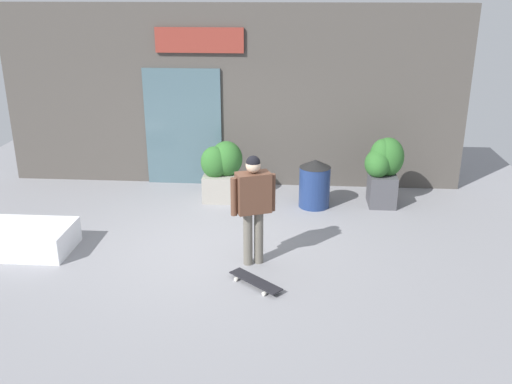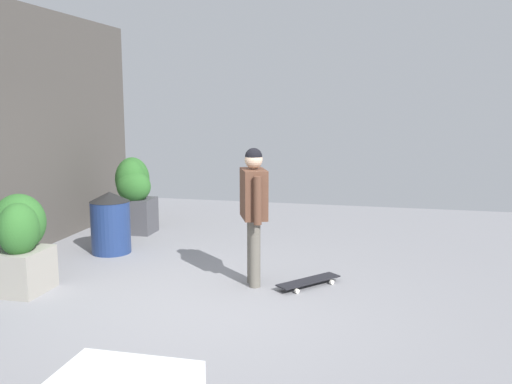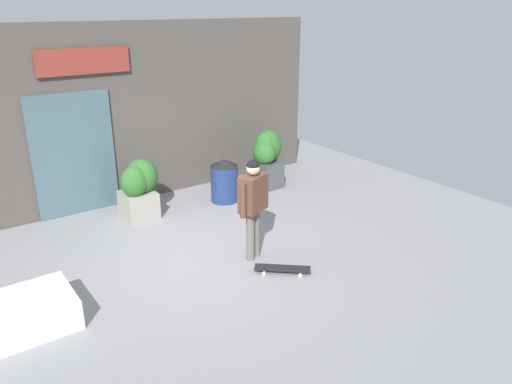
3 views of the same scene
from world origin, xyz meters
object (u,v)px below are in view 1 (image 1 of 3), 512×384
Objects in this scene: planter_box_left at (222,169)px; trash_bin at (315,183)px; planter_box_right at (383,167)px; skateboarder at (253,199)px; skateboard at (255,281)px.

trash_bin is (1.70, -0.24, -0.14)m from planter_box_left.
planter_box_right is at bearing 10.04° from trash_bin.
skateboarder is 2.67m from planter_box_left.
skateboarder reaches higher than trash_bin.
planter_box_right is (2.12, 2.50, -0.27)m from skateboarder.
skateboarder is at bearing 138.34° from skateboard.
planter_box_left is 1.72m from trash_bin.
skateboarder is 1.46× the size of planter_box_left.
skateboard is 3.32m from planter_box_left.
planter_box_right is at bearing 117.60° from skateboarder.
skateboard is at bearing -123.05° from planter_box_right.
trash_bin is (0.83, 2.92, 0.38)m from skateboard.
planter_box_right is 1.40× the size of trash_bin.
skateboard is 3.80m from planter_box_right.
skateboarder reaches higher than planter_box_left.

